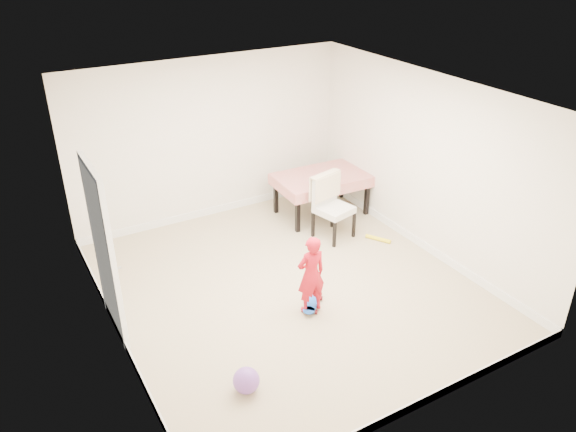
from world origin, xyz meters
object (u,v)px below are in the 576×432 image
skateboard (312,303)px  balloon (246,380)px  dining_chair (334,208)px  child (311,277)px  dining_table (321,194)px

skateboard → balloon: 1.64m
dining_chair → skateboard: bearing=-146.0°
dining_chair → child: bearing=-146.1°
dining_table → child: (-1.58, -2.21, 0.17)m
balloon → child: bearing=32.3°
balloon → skateboard: bearing=33.3°
child → skateboard: bearing=-132.5°
skateboard → dining_table: bearing=9.6°
skateboard → child: 0.49m
skateboard → balloon: balloon is taller
skateboard → child: bearing=-179.4°
dining_chair → skateboard: (-1.23, -1.36, -0.46)m
child → dining_table: bearing=-123.8°
dining_table → child: 2.72m
dining_table → child: bearing=-123.6°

